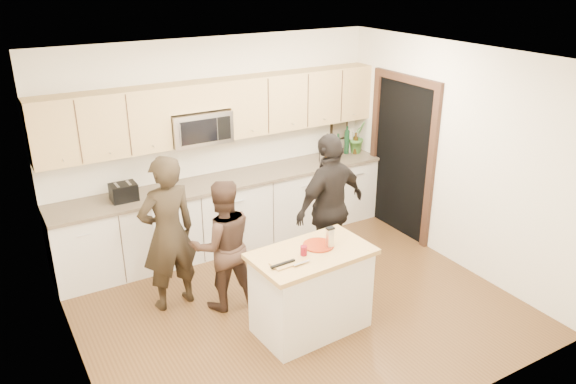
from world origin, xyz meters
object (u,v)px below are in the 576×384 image
island (311,290)px  toaster (124,192)px  woman_left (168,234)px  woman_center (223,245)px  woman_right (330,207)px

island → toaster: bearing=117.1°
woman_left → woman_center: bearing=142.3°
island → toaster: (-1.26, 2.13, 0.59)m
island → woman_center: bearing=120.6°
island → woman_left: (-1.07, 1.16, 0.42)m
woman_center → woman_right: bearing=-173.2°
island → woman_center: size_ratio=0.84×
island → woman_right: size_ratio=0.70×
island → woman_right: woman_right is taller
island → woman_right: 1.22m
island → toaster: size_ratio=4.15×
woman_right → woman_left: bearing=-22.3°
woman_right → toaster: bearing=-44.8°
toaster → woman_left: (0.19, -0.98, -0.17)m
woman_center → toaster: bearing=-53.9°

